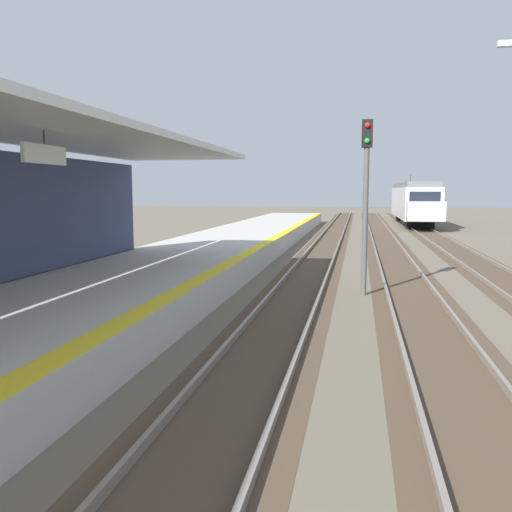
{
  "coord_description": "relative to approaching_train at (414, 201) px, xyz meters",
  "views": [
    {
      "loc": [
        3.69,
        1.1,
        3.13
      ],
      "look_at": [
        2.1,
        9.5,
        2.1
      ],
      "focal_mm": 37.98,
      "sensor_mm": 36.0,
      "label": 1
    }
  ],
  "objects": [
    {
      "name": "track_pair_nearest_platform",
      "position": [
        -6.8,
        -33.45,
        -2.13
      ],
      "size": [
        2.34,
        120.0,
        0.16
      ],
      "color": "#4C3D2D",
      "rests_on": "ground"
    },
    {
      "name": "rail_signal_post",
      "position": [
        -4.82,
        -35.89,
        1.02
      ],
      "size": [
        0.32,
        0.34,
        5.2
      ],
      "color": "#4C4C4C",
      "rests_on": "ground"
    },
    {
      "name": "approaching_train",
      "position": [
        0.0,
        0.0,
        0.0
      ],
      "size": [
        2.93,
        19.6,
        4.76
      ],
      "color": "silver",
      "rests_on": "ground"
    },
    {
      "name": "track_pair_middle",
      "position": [
        -3.4,
        -33.45,
        -2.13
      ],
      "size": [
        2.34,
        120.0,
        0.16
      ],
      "color": "#4C3D2D",
      "rests_on": "ground"
    },
    {
      "name": "track_pair_far_side",
      "position": [
        -0.0,
        -33.45,
        -2.13
      ],
      "size": [
        2.34,
        120.0,
        0.16
      ],
      "color": "#4C3D2D",
      "rests_on": "ground"
    },
    {
      "name": "station_platform",
      "position": [
        -11.2,
        -37.45,
        -1.73
      ],
      "size": [
        5.0,
        80.0,
        0.91
      ],
      "color": "#B7B5AD",
      "rests_on": "ground"
    }
  ]
}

